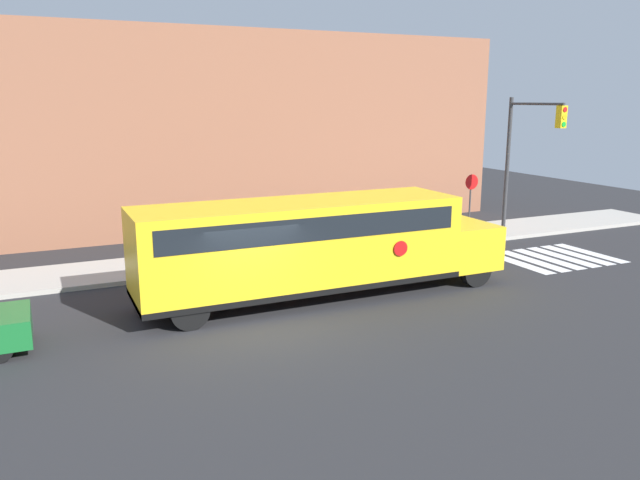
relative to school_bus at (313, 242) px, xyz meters
The scene contains 7 objects.
ground_plane 3.15m from the school_bus, 146.85° to the right, with size 60.00×60.00×0.00m, color #28282B.
sidewalk_strip 5.74m from the school_bus, 113.97° to the left, with size 44.00×3.00×0.15m.
building_backdrop 12.04m from the school_bus, 100.99° to the left, with size 32.00×4.00×8.55m.
crosswalk_stripes 10.09m from the school_bus, ahead, with size 4.00×3.20×0.01m.
school_bus is the anchor object (origin of this frame).
stop_sign 10.15m from the school_bus, 26.32° to the left, with size 0.62×0.10×2.68m.
traffic_light 10.96m from the school_bus, 16.01° to the left, with size 0.28×2.89×5.75m.
Camera 1 is at (-4.87, -14.47, 5.66)m, focal length 35.00 mm.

